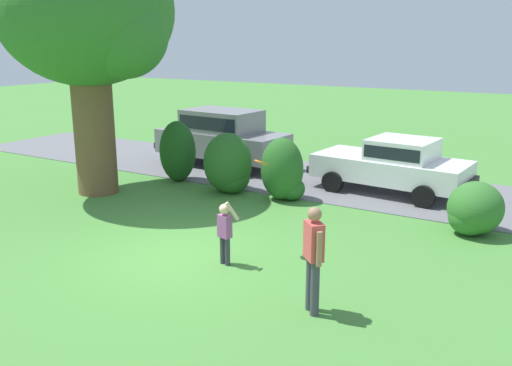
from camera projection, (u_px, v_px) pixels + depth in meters
name	position (u px, v px, depth m)	size (l,w,h in m)	color
ground_plane	(178.00, 257.00, 10.99)	(80.00, 80.00, 0.00)	#478438
driveway_strip	(324.00, 181.00, 16.84)	(28.00, 4.40, 0.02)	slate
oak_tree_large	(91.00, 20.00, 14.50)	(4.76, 4.65, 6.91)	brown
shrub_near_tree	(178.00, 151.00, 16.66)	(1.09, 1.09, 1.84)	#1E511C
shrub_centre_left	(229.00, 166.00, 15.43)	(1.38, 1.30, 1.69)	#286023
shrub_centre	(283.00, 171.00, 14.73)	(1.20, 1.06, 1.69)	#286023
shrub_centre_right	(474.00, 210.00, 12.17)	(1.20, 1.34, 1.17)	#33702B
parked_sedan	(394.00, 163.00, 15.37)	(4.52, 2.34, 1.56)	white
parked_suv	(222.00, 135.00, 18.57)	(4.80, 2.31, 1.92)	gray
child_thrower	(225.00, 229.00, 10.44)	(0.47, 0.23, 1.29)	#383842
frisbee	(261.00, 162.00, 10.76)	(0.30, 0.27, 0.18)	orange
adult_onlooker	(313.00, 254.00, 8.51)	(0.41, 0.41, 1.74)	#3F3F4C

